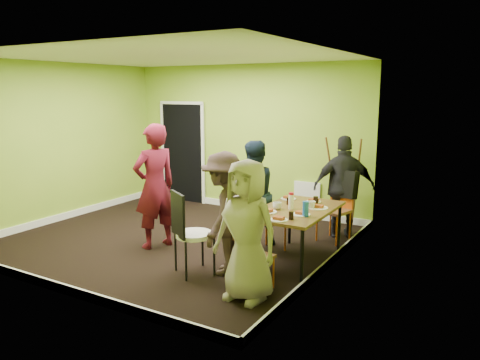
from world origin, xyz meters
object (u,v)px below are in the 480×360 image
at_px(person_left_near, 224,213).
at_px(chair_left_far, 264,212).
at_px(chair_back_end, 341,191).
at_px(easel, 343,184).
at_px(blue_bottle, 306,209).
at_px(dining_table, 296,213).
at_px(person_back_end, 344,187).
at_px(chair_left_near, 236,226).
at_px(chair_front_end, 252,252).
at_px(orange_bottle, 289,203).
at_px(person_left_far, 252,194).
at_px(person_front_end, 247,231).
at_px(person_standing, 155,186).
at_px(thermos, 291,202).
at_px(chair_bentwood, 188,229).

bearing_deg(person_left_near, chair_left_far, 162.02).
distance_m(chair_left_far, chair_back_end, 1.36).
relative_size(easel, blue_bottle, 7.93).
bearing_deg(dining_table, person_back_end, 82.12).
height_order(chair_left_near, easel, easel).
distance_m(chair_front_end, easel, 2.97).
xyz_separation_m(chair_left_near, orange_bottle, (0.42, 0.74, 0.21)).
bearing_deg(chair_back_end, person_left_far, 60.36).
bearing_deg(chair_back_end, dining_table, 96.84).
bearing_deg(blue_bottle, chair_left_near, -158.81).
relative_size(dining_table, chair_left_near, 1.45).
bearing_deg(person_front_end, blue_bottle, 79.15).
xyz_separation_m(person_left_near, person_front_end, (0.63, -0.53, 0.01)).
xyz_separation_m(chair_left_far, person_standing, (-1.46, -0.68, 0.36)).
bearing_deg(person_left_near, orange_bottle, 136.11).
bearing_deg(person_front_end, person_left_near, 144.08).
distance_m(easel, person_back_end, 0.42).
xyz_separation_m(thermos, person_left_far, (-0.78, 0.33, -0.05)).
height_order(blue_bottle, person_left_near, person_left_near).
bearing_deg(thermos, person_standing, -168.33).
distance_m(chair_left_far, person_front_end, 1.68).
bearing_deg(chair_back_end, thermos, 94.99).
distance_m(orange_bottle, person_front_end, 1.45).
distance_m(thermos, person_standing, 2.05).
height_order(dining_table, chair_left_near, chair_left_near).
distance_m(chair_left_far, chair_front_end, 1.46).
relative_size(blue_bottle, person_left_near, 0.13).
bearing_deg(thermos, dining_table, 37.63).
bearing_deg(chair_left_near, person_left_near, -42.82).
relative_size(thermos, orange_bottle, 2.56).
bearing_deg(person_standing, person_left_near, 97.15).
distance_m(chair_left_near, thermos, 0.82).
distance_m(orange_bottle, person_back_end, 1.37).
relative_size(chair_bentwood, person_standing, 0.59).
bearing_deg(person_front_end, person_left_far, 120.85).
bearing_deg(person_back_end, orange_bottle, 50.59).
xyz_separation_m(orange_bottle, person_standing, (-1.91, -0.57, 0.14)).
distance_m(chair_back_end, thermos, 1.38).
distance_m(dining_table, orange_bottle, 0.21).
bearing_deg(person_back_end, person_left_far, 23.46).
height_order(thermos, person_standing, person_standing).
bearing_deg(thermos, blue_bottle, -39.70).
xyz_separation_m(chair_bentwood, blue_bottle, (1.26, 0.78, 0.25)).
bearing_deg(easel, person_front_end, -91.25).
xyz_separation_m(dining_table, person_left_far, (-0.83, 0.29, 0.10)).
xyz_separation_m(chair_front_end, person_left_far, (-0.78, 1.42, 0.32)).
relative_size(easel, person_back_end, 0.96).
bearing_deg(chair_bentwood, chair_left_far, 105.64).
bearing_deg(thermos, chair_back_end, 79.54).
bearing_deg(person_left_near, easel, 149.45).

